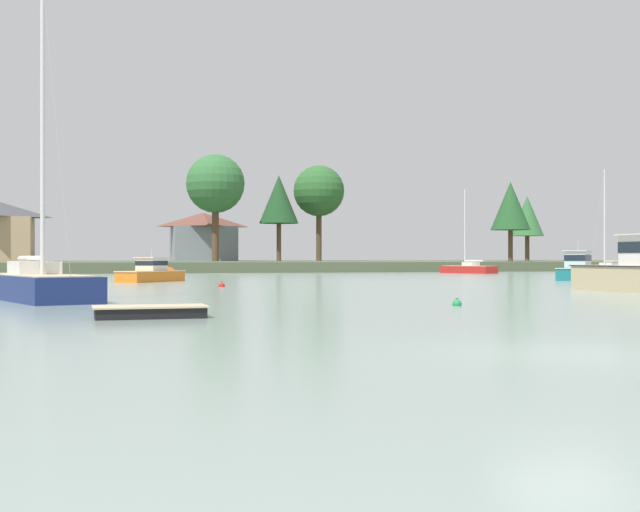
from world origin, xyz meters
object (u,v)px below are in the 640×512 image
object	(u,v)px
sailboat_red	(469,271)
sailboat_skyblue	(607,273)
sailboat_navy	(37,293)
mooring_buoy_green	(457,304)
dinghy_black	(150,314)
cruiser_orange	(156,276)
mooring_buoy_red	(222,286)
cruiser_teal	(579,273)

from	to	relation	value
sailboat_red	sailboat_skyblue	bearing A→B (deg)	-59.50
sailboat_navy	mooring_buoy_green	distance (m)	16.86
dinghy_black	sailboat_navy	bearing A→B (deg)	108.24
cruiser_orange	dinghy_black	bearing A→B (deg)	-94.25
sailboat_red	mooring_buoy_red	size ratio (longest dim) A/B	21.34
sailboat_skyblue	mooring_buoy_red	size ratio (longest dim) A/B	23.30
dinghy_black	sailboat_navy	distance (m)	12.06
sailboat_red	mooring_buoy_green	size ratio (longest dim) A/B	24.48
mooring_buoy_green	sailboat_navy	bearing A→B (deg)	151.21
mooring_buoy_green	sailboat_red	bearing A→B (deg)	64.72
cruiser_orange	mooring_buoy_red	size ratio (longest dim) A/B	13.61
dinghy_black	sailboat_skyblue	size ratio (longest dim) A/B	0.31
cruiser_orange	sailboat_red	bearing A→B (deg)	32.56
sailboat_red	mooring_buoy_red	distance (m)	46.16
cruiser_teal	sailboat_navy	xyz separation A→B (m)	(-37.73, -20.74, -0.24)
dinghy_black	mooring_buoy_red	bearing A→B (deg)	77.02
cruiser_orange	sailboat_skyblue	world-z (taller)	sailboat_skyblue
cruiser_orange	sailboat_navy	size ratio (longest dim) A/B	0.45
cruiser_teal	sailboat_navy	size ratio (longest dim) A/B	0.47
sailboat_navy	sailboat_red	distance (m)	62.03
cruiser_teal	mooring_buoy_green	size ratio (longest dim) A/B	16.58
mooring_buoy_green	mooring_buoy_red	size ratio (longest dim) A/B	0.87
cruiser_orange	sailboat_red	distance (m)	40.61
cruiser_teal	sailboat_navy	bearing A→B (deg)	-151.20
sailboat_navy	sailboat_red	bearing A→B (deg)	48.99
dinghy_black	sailboat_skyblue	world-z (taller)	sailboat_skyblue
sailboat_navy	mooring_buoy_green	xyz separation A→B (m)	(14.77, -8.12, -0.22)
cruiser_orange	sailboat_red	size ratio (longest dim) A/B	0.64
sailboat_navy	sailboat_red	size ratio (longest dim) A/B	1.43
sailboat_skyblue	cruiser_orange	bearing A→B (deg)	-168.62
cruiser_orange	mooring_buoy_green	world-z (taller)	cruiser_orange
dinghy_black	mooring_buoy_green	bearing A→B (deg)	16.86
dinghy_black	sailboat_red	size ratio (longest dim) A/B	0.34
sailboat_skyblue	cruiser_teal	bearing A→B (deg)	-130.58
sailboat_skyblue	sailboat_red	distance (m)	15.53
sailboat_red	cruiser_teal	bearing A→B (deg)	-96.52
mooring_buoy_red	sailboat_red	bearing A→B (deg)	47.27
cruiser_teal	mooring_buoy_green	world-z (taller)	cruiser_teal
cruiser_teal	mooring_buoy_green	distance (m)	36.88
dinghy_black	mooring_buoy_red	xyz separation A→B (m)	(5.61, 24.35, -0.05)
sailboat_skyblue	sailboat_red	xyz separation A→B (m)	(-7.88, 13.38, -0.02)
sailboat_skyblue	mooring_buoy_green	size ratio (longest dim) A/B	26.74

